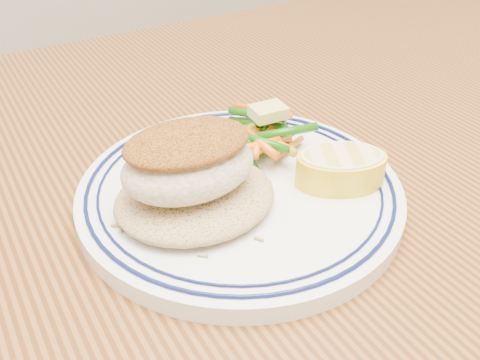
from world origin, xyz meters
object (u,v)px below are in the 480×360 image
fish_fillet (188,161)px  vegetable_pile (260,135)px  lemon_wedge (341,167)px  rice_pilaf (195,194)px  dining_table (217,322)px  plate (240,191)px

fish_fillet → vegetable_pile: size_ratio=1.01×
lemon_wedge → fish_fillet: bearing=164.8°
rice_pilaf → vegetable_pile: vegetable_pile is taller
dining_table → fish_fillet: bearing=111.9°
dining_table → lemon_wedge: bearing=-6.3°
fish_fillet → vegetable_pile: (0.09, 0.05, -0.03)m
vegetable_pile → dining_table: bearing=-141.4°
dining_table → rice_pilaf: (-0.00, 0.02, 0.12)m
plate → lemon_wedge: (0.07, -0.04, 0.02)m
plate → lemon_wedge: 0.08m
rice_pilaf → fish_fillet: size_ratio=1.19×
rice_pilaf → plate: bearing=8.6°
plate → vegetable_pile: size_ratio=2.54×
dining_table → plate: size_ratio=5.88×
lemon_wedge → rice_pilaf: bearing=164.5°
rice_pilaf → lemon_wedge: size_ratio=1.41×
fish_fillet → dining_table: bearing=-68.1°
plate → lemon_wedge: bearing=-28.4°
plate → fish_fillet: 0.07m
rice_pilaf → vegetable_pile: 0.10m
fish_fillet → lemon_wedge: size_ratio=1.18×
dining_table → rice_pilaf: rice_pilaf is taller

